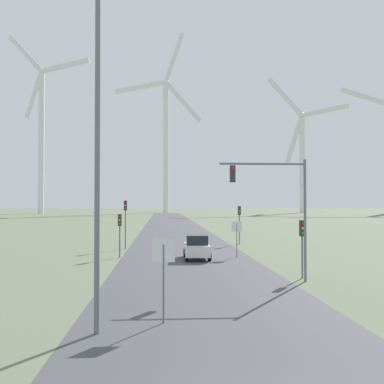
# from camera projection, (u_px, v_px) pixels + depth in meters

# --- Properties ---
(road_surface) EXTENTS (10.00, 240.00, 0.01)m
(road_surface) POSITION_uv_depth(u_px,v_px,m) (177.00, 236.00, 56.09)
(road_surface) COLOR #47474C
(road_surface) RESTS_ON ground
(streetlamp) EXTENTS (3.65, 0.32, 12.84)m
(streetlamp) POSITION_uv_depth(u_px,v_px,m) (98.00, 95.00, 14.75)
(streetlamp) COLOR slate
(streetlamp) RESTS_ON ground
(stop_sign_near) EXTENTS (0.81, 0.07, 2.95)m
(stop_sign_near) POSITION_uv_depth(u_px,v_px,m) (164.00, 265.00, 15.92)
(stop_sign_near) COLOR slate
(stop_sign_near) RESTS_ON ground
(stop_sign_far) EXTENTS (0.81, 0.07, 2.79)m
(stop_sign_far) POSITION_uv_depth(u_px,v_px,m) (237.00, 232.00, 34.70)
(stop_sign_far) COLOR slate
(stop_sign_far) RESTS_ON ground
(traffic_light_post_near_left) EXTENTS (0.28, 0.34, 3.35)m
(traffic_light_post_near_left) POSITION_uv_depth(u_px,v_px,m) (120.00, 226.00, 34.55)
(traffic_light_post_near_left) COLOR slate
(traffic_light_post_near_left) RESTS_ON ground
(traffic_light_post_near_right) EXTENTS (0.28, 0.34, 3.27)m
(traffic_light_post_near_right) POSITION_uv_depth(u_px,v_px,m) (302.00, 236.00, 25.25)
(traffic_light_post_near_right) COLOR slate
(traffic_light_post_near_right) RESTS_ON ground
(traffic_light_post_mid_left) EXTENTS (0.28, 0.33, 4.42)m
(traffic_light_post_mid_left) POSITION_uv_depth(u_px,v_px,m) (125.00, 214.00, 40.91)
(traffic_light_post_mid_left) COLOR slate
(traffic_light_post_mid_left) RESTS_ON ground
(traffic_light_post_mid_right) EXTENTS (0.28, 0.33, 3.88)m
(traffic_light_post_mid_right) POSITION_uv_depth(u_px,v_px,m) (239.00, 216.00, 45.51)
(traffic_light_post_mid_right) COLOR slate
(traffic_light_post_mid_right) RESTS_ON ground
(traffic_light_mast_overhead) EXTENTS (4.73, 0.34, 6.60)m
(traffic_light_mast_overhead) POSITION_uv_depth(u_px,v_px,m) (277.00, 195.00, 24.19)
(traffic_light_mast_overhead) COLOR slate
(traffic_light_mast_overhead) RESTS_ON ground
(car_approaching) EXTENTS (1.93, 4.16, 1.83)m
(car_approaching) POSITION_uv_depth(u_px,v_px,m) (197.00, 247.00, 33.67)
(car_approaching) COLOR white
(car_approaching) RESTS_ON ground
(wind_turbine_left) EXTENTS (31.07, 4.34, 67.49)m
(wind_turbine_left) POSITION_uv_depth(u_px,v_px,m) (41.00, 128.00, 167.75)
(wind_turbine_left) COLOR white
(wind_turbine_left) RESTS_ON ground
(wind_turbine_center) EXTENTS (35.85, 2.60, 74.46)m
(wind_turbine_center) POSITION_uv_depth(u_px,v_px,m) (166.00, 133.00, 185.18)
(wind_turbine_center) COLOR white
(wind_turbine_center) RESTS_ON ground
(wind_turbine_right) EXTENTS (33.51, 2.60, 54.30)m
(wind_turbine_right) POSITION_uv_depth(u_px,v_px,m) (302.00, 151.00, 179.77)
(wind_turbine_right) COLOR white
(wind_turbine_right) RESTS_ON ground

